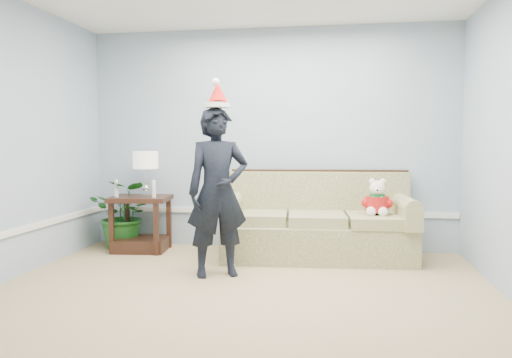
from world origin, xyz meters
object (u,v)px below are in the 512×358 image
object	(u,v)px
houseplant	(125,214)
man	(218,192)
teddy_bear	(377,202)
sofa	(317,227)
side_table	(141,229)
table_lamp	(146,162)

from	to	relation	value
houseplant	man	size ratio (longest dim) A/B	0.52
houseplant	teddy_bear	world-z (taller)	teddy_bear
houseplant	man	bearing A→B (deg)	-36.57
sofa	houseplant	bearing A→B (deg)	172.35
man	teddy_bear	distance (m)	1.81
side_table	man	size ratio (longest dim) A/B	0.45
sofa	man	distance (m)	1.41
sofa	man	world-z (taller)	man
side_table	table_lamp	distance (m)	0.82
side_table	man	bearing A→B (deg)	-38.92
side_table	teddy_bear	distance (m)	2.80
table_lamp	teddy_bear	xyz separation A→B (m)	(2.72, -0.16, -0.41)
side_table	table_lamp	bearing A→B (deg)	49.67
side_table	houseplant	bearing A→B (deg)	156.34
sofa	table_lamp	xyz separation A→B (m)	(-2.07, 0.07, 0.72)
sofa	man	xyz separation A→B (m)	(-0.93, -0.95, 0.48)
table_lamp	man	size ratio (longest dim) A/B	0.33
side_table	houseplant	size ratio (longest dim) A/B	0.87
houseplant	sofa	bearing A→B (deg)	-2.99
man	houseplant	bearing A→B (deg)	118.63
side_table	man	distance (m)	1.63
houseplant	teddy_bear	distance (m)	3.05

